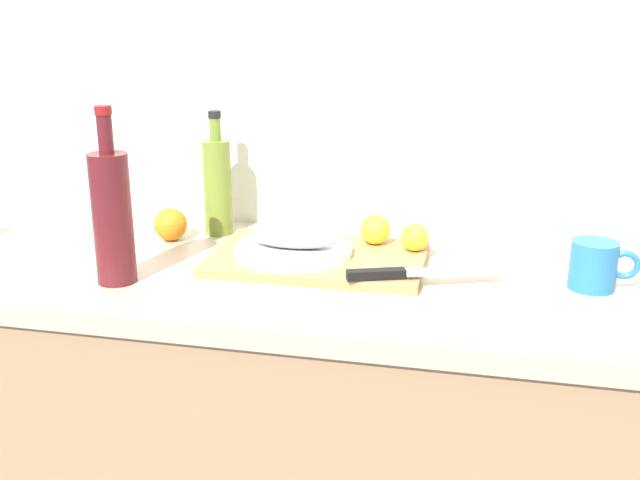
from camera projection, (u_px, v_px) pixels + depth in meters
back_wall at (346, 77)px, 1.68m from camera, size 3.20×0.05×2.50m
kitchen_counter at (314, 463)px, 1.62m from camera, size 2.00×0.60×0.90m
cutting_board at (320, 259)px, 1.51m from camera, size 0.43×0.28×0.02m
white_plate at (293, 250)px, 1.51m from camera, size 0.24×0.24×0.01m
fish_fillet at (293, 238)px, 1.50m from camera, size 0.18×0.08×0.04m
chef_knife at (404, 273)px, 1.38m from camera, size 0.28×0.13×0.02m
lemon_0 at (415, 237)px, 1.52m from camera, size 0.06×0.06×0.06m
lemon_1 at (375, 229)px, 1.57m from camera, size 0.06×0.06×0.06m
olive_oil_bottle at (217, 185)px, 1.68m from camera, size 0.06×0.06×0.28m
wine_bottle at (112, 215)px, 1.38m from camera, size 0.07×0.07×0.33m
coffee_mug_1 at (595, 265)px, 1.37m from camera, size 0.13×0.09×0.09m
orange_0 at (171, 224)px, 1.66m from camera, size 0.07×0.07×0.07m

